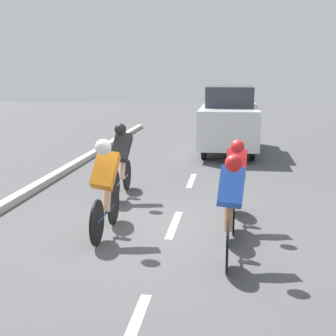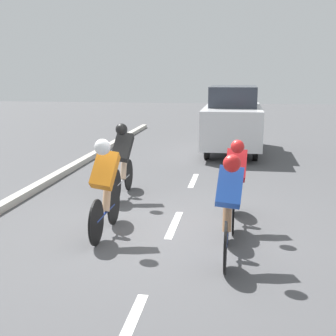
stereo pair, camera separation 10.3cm
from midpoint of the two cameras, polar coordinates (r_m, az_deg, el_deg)
ground_plane at (r=7.56m, az=0.18°, el=-7.39°), size 60.00×60.00×0.00m
lane_stripe_near at (r=4.87m, az=-4.89°, el=-18.86°), size 0.12×1.40×0.01m
lane_stripe_mid at (r=7.75m, az=0.38°, el=-6.89°), size 0.12×1.40×0.01m
lane_stripe_far at (r=10.81m, az=2.62°, el=-1.52°), size 0.12×1.40×0.01m
cyclist_orange at (r=7.08m, az=-8.07°, el=-1.98°), size 0.40×1.63×1.53m
cyclist_blue at (r=6.19m, az=7.10°, el=-4.32°), size 0.37×1.67×1.47m
cyclist_red at (r=7.61m, az=7.80°, el=-1.50°), size 0.35×1.70×1.45m
cyclist_black at (r=9.25m, az=-6.03°, el=1.21°), size 0.40×1.68×1.51m
support_car at (r=14.60m, az=7.27°, el=5.92°), size 1.70×4.06×2.03m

